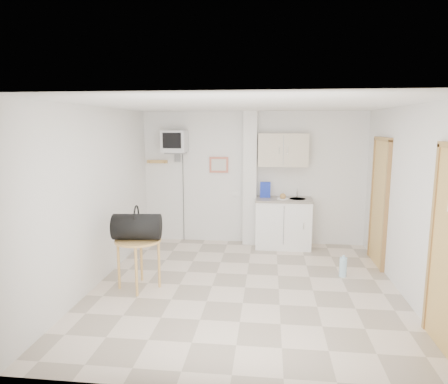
# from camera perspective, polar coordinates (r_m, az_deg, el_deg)

# --- Properties ---
(ground) EXTENTS (4.50, 4.50, 0.00)m
(ground) POSITION_cam_1_polar(r_m,az_deg,el_deg) (5.75, 3.03, -13.46)
(ground) COLOR beige
(ground) RESTS_ON ground
(room_envelope) EXTENTS (4.24, 4.54, 2.55)m
(room_envelope) POSITION_cam_1_polar(r_m,az_deg,el_deg) (5.42, 5.77, 2.00)
(room_envelope) COLOR white
(room_envelope) RESTS_ON ground
(kitchenette) EXTENTS (1.03, 0.58, 2.10)m
(kitchenette) POSITION_cam_1_polar(r_m,az_deg,el_deg) (7.43, 8.44, -1.75)
(kitchenette) COLOR white
(kitchenette) RESTS_ON ground
(crt_television) EXTENTS (0.44, 0.45, 2.15)m
(crt_television) POSITION_cam_1_polar(r_m,az_deg,el_deg) (7.52, -7.05, 7.10)
(crt_television) COLOR slate
(crt_television) RESTS_ON ground
(round_table) EXTENTS (0.63, 0.63, 0.70)m
(round_table) POSITION_cam_1_polar(r_m,az_deg,el_deg) (5.65, -12.15, -7.53)
(round_table) COLOR #BD8948
(round_table) RESTS_ON ground
(duffel_bag) EXTENTS (0.67, 0.42, 0.47)m
(duffel_bag) POSITION_cam_1_polar(r_m,az_deg,el_deg) (5.57, -12.34, -4.84)
(duffel_bag) COLOR black
(duffel_bag) RESTS_ON round_table
(water_bottle) EXTENTS (0.11, 0.11, 0.33)m
(water_bottle) POSITION_cam_1_polar(r_m,az_deg,el_deg) (6.33, 16.65, -10.22)
(water_bottle) COLOR #ADD8EE
(water_bottle) RESTS_ON ground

